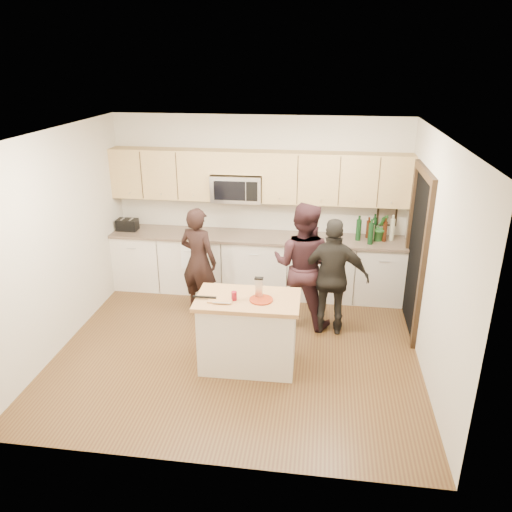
# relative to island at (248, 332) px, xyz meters

# --- Properties ---
(floor) EXTENTS (4.50, 4.50, 0.00)m
(floor) POSITION_rel_island_xyz_m (-0.18, 0.36, -0.45)
(floor) COLOR brown
(floor) RESTS_ON ground
(room_shell) EXTENTS (4.52, 4.02, 2.71)m
(room_shell) POSITION_rel_island_xyz_m (-0.18, 0.36, 1.28)
(room_shell) COLOR beige
(room_shell) RESTS_ON ground
(back_cabinetry) EXTENTS (4.50, 0.66, 0.94)m
(back_cabinetry) POSITION_rel_island_xyz_m (-0.18, 2.05, 0.02)
(back_cabinetry) COLOR beige
(back_cabinetry) RESTS_ON ground
(upper_cabinetry) EXTENTS (4.50, 0.33, 0.75)m
(upper_cabinetry) POSITION_rel_island_xyz_m (-0.15, 2.19, 1.39)
(upper_cabinetry) COLOR tan
(upper_cabinetry) RESTS_ON ground
(microwave) EXTENTS (0.76, 0.41, 0.40)m
(microwave) POSITION_rel_island_xyz_m (-0.49, 2.15, 1.20)
(microwave) COLOR silver
(microwave) RESTS_ON ground
(doorway) EXTENTS (0.06, 1.25, 2.20)m
(doorway) POSITION_rel_island_xyz_m (2.05, 1.26, 0.70)
(doorway) COLOR black
(doorway) RESTS_ON ground
(framed_picture) EXTENTS (0.30, 0.03, 0.38)m
(framed_picture) POSITION_rel_island_xyz_m (1.77, 2.34, 0.83)
(framed_picture) COLOR black
(framed_picture) RESTS_ON ground
(dish_towel) EXTENTS (0.34, 0.60, 0.48)m
(dish_towel) POSITION_rel_island_xyz_m (-1.13, 1.86, 0.35)
(dish_towel) COLOR white
(dish_towel) RESTS_ON ground
(island) EXTENTS (1.21, 0.72, 0.90)m
(island) POSITION_rel_island_xyz_m (0.00, 0.00, 0.00)
(island) COLOR beige
(island) RESTS_ON ground
(red_plate) EXTENTS (0.27, 0.27, 0.02)m
(red_plate) POSITION_rel_island_xyz_m (0.16, -0.04, 0.45)
(red_plate) COLOR maroon
(red_plate) RESTS_ON island
(box_grater) EXTENTS (0.10, 0.06, 0.23)m
(box_grater) POSITION_rel_island_xyz_m (0.12, 0.03, 0.58)
(box_grater) COLOR silver
(box_grater) RESTS_ON red_plate
(drink_glass) EXTENTS (0.06, 0.06, 0.10)m
(drink_glass) POSITION_rel_island_xyz_m (-0.15, -0.07, 0.50)
(drink_glass) COLOR maroon
(drink_glass) RESTS_ON island
(cutting_board) EXTENTS (0.28, 0.17, 0.02)m
(cutting_board) POSITION_rel_island_xyz_m (-0.30, -0.11, 0.45)
(cutting_board) COLOR #AA7346
(cutting_board) RESTS_ON island
(tongs) EXTENTS (0.28, 0.03, 0.02)m
(tongs) POSITION_rel_island_xyz_m (-0.49, -0.10, 0.47)
(tongs) COLOR black
(tongs) RESTS_ON cutting_board
(knife) EXTENTS (0.20, 0.02, 0.01)m
(knife) POSITION_rel_island_xyz_m (-0.27, -0.20, 0.47)
(knife) COLOR silver
(knife) RESTS_ON cutting_board
(toaster) EXTENTS (0.31, 0.20, 0.18)m
(toaster) POSITION_rel_island_xyz_m (-2.23, 2.03, 0.57)
(toaster) COLOR black
(toaster) RESTS_ON back_cabinetry
(bottle_cluster) EXTENTS (0.57, 0.36, 0.39)m
(bottle_cluster) POSITION_rel_island_xyz_m (1.57, 2.06, 0.67)
(bottle_cluster) COLOR black
(bottle_cluster) RESTS_ON back_cabinetry
(orchid) EXTENTS (0.26, 0.23, 0.41)m
(orchid) POSITION_rel_island_xyz_m (1.67, 2.08, 0.69)
(orchid) COLOR #2C6B2B
(orchid) RESTS_ON back_cabinetry
(woman_left) EXTENTS (0.66, 0.54, 1.56)m
(woman_left) POSITION_rel_island_xyz_m (-0.91, 1.31, 0.33)
(woman_left) COLOR black
(woman_left) RESTS_ON ground
(woman_center) EXTENTS (0.99, 0.86, 1.74)m
(woman_center) POSITION_rel_island_xyz_m (0.58, 1.14, 0.42)
(woman_center) COLOR black
(woman_center) RESTS_ON ground
(woman_right) EXTENTS (0.95, 0.42, 1.60)m
(woman_right) POSITION_rel_island_xyz_m (0.98, 0.94, 0.34)
(woman_right) COLOR black
(woman_right) RESTS_ON ground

